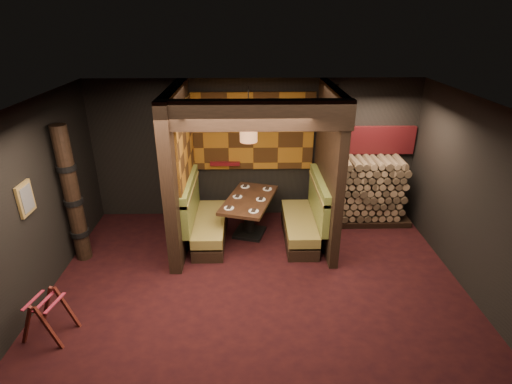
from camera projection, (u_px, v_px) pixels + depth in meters
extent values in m
cube|color=black|center=(258.00, 295.00, 6.16)|extent=(6.50, 5.50, 0.02)
cube|color=black|center=(258.00, 110.00, 4.97)|extent=(6.50, 5.50, 0.02)
cube|color=black|center=(254.00, 150.00, 8.08)|extent=(6.50, 0.02, 2.85)
cube|color=black|center=(267.00, 377.00, 3.05)|extent=(6.50, 0.02, 2.85)
cube|color=black|center=(22.00, 215.00, 5.50)|extent=(0.02, 5.50, 2.85)
cube|color=black|center=(489.00, 210.00, 5.63)|extent=(0.02, 5.50, 2.85)
cube|color=black|center=(179.00, 170.00, 7.04)|extent=(0.20, 2.20, 2.85)
cube|color=black|center=(328.00, 168.00, 7.14)|extent=(0.15, 2.10, 2.85)
cube|color=black|center=(255.00, 115.00, 5.71)|extent=(2.85, 0.18, 0.44)
cube|color=#925816|center=(253.00, 132.00, 7.87)|extent=(2.40, 0.06, 1.55)
cube|color=#925816|center=(186.00, 144.00, 7.03)|extent=(0.04, 1.85, 1.45)
cube|color=#590D13|center=(225.00, 164.00, 8.07)|extent=(0.60, 0.12, 0.07)
cube|color=black|center=(211.00, 235.00, 7.59)|extent=(0.55, 1.60, 0.22)
cube|color=olive|center=(210.00, 223.00, 7.49)|extent=(0.55, 1.60, 0.18)
cube|color=#536522|center=(191.00, 205.00, 7.32)|extent=(0.12, 1.60, 0.78)
cube|color=olive|center=(190.00, 187.00, 7.18)|extent=(0.15, 1.60, 0.06)
cube|color=black|center=(299.00, 234.00, 7.63)|extent=(0.55, 1.60, 0.22)
cube|color=olive|center=(299.00, 222.00, 7.52)|extent=(0.55, 1.60, 0.18)
cube|color=#536522|center=(318.00, 203.00, 7.37)|extent=(0.12, 1.60, 0.78)
cube|color=olive|center=(320.00, 186.00, 7.22)|extent=(0.15, 1.60, 0.06)
cube|color=black|center=(249.00, 232.00, 7.82)|extent=(0.68, 0.68, 0.06)
cylinder|color=black|center=(249.00, 218.00, 7.69)|extent=(0.20, 0.20, 0.71)
cube|color=#3E2416|center=(249.00, 200.00, 7.53)|extent=(1.18, 1.63, 0.06)
cylinder|color=white|center=(229.00, 208.00, 7.13)|extent=(0.18, 0.18, 0.01)
cube|color=black|center=(229.00, 207.00, 7.13)|extent=(0.10, 0.13, 0.02)
cylinder|color=white|center=(254.00, 211.00, 7.02)|extent=(0.18, 0.18, 0.01)
cube|color=black|center=(254.00, 210.00, 7.01)|extent=(0.10, 0.13, 0.02)
cylinder|color=white|center=(238.00, 197.00, 7.57)|extent=(0.18, 0.18, 0.01)
cube|color=black|center=(237.00, 196.00, 7.56)|extent=(0.10, 0.13, 0.02)
cylinder|color=white|center=(261.00, 199.00, 7.46)|extent=(0.18, 0.18, 0.01)
cube|color=black|center=(261.00, 199.00, 7.45)|extent=(0.10, 0.13, 0.02)
cylinder|color=white|center=(245.00, 187.00, 8.01)|extent=(0.18, 0.18, 0.01)
cube|color=black|center=(245.00, 186.00, 8.00)|extent=(0.10, 0.13, 0.02)
cylinder|color=white|center=(267.00, 189.00, 7.90)|extent=(0.18, 0.18, 0.01)
cube|color=black|center=(267.00, 188.00, 7.89)|extent=(0.10, 0.13, 0.02)
cylinder|color=#996139|center=(249.00, 129.00, 6.92)|extent=(0.31, 0.31, 0.45)
sphere|color=#FFC672|center=(249.00, 129.00, 6.92)|extent=(0.18, 0.18, 0.18)
cylinder|color=black|center=(248.00, 102.00, 6.72)|extent=(0.02, 0.02, 0.50)
cube|color=olive|center=(25.00, 199.00, 5.51)|extent=(0.04, 0.36, 0.46)
cube|color=#3F3F3F|center=(27.00, 199.00, 5.51)|extent=(0.01, 0.27, 0.36)
cube|color=#481710|center=(27.00, 326.00, 5.12)|extent=(0.31, 0.10, 0.67)
cube|color=#481710|center=(49.00, 329.00, 5.07)|extent=(0.31, 0.10, 0.67)
cube|color=#481710|center=(47.00, 306.00, 5.48)|extent=(0.31, 0.10, 0.67)
cube|color=#481710|center=(68.00, 308.00, 5.43)|extent=(0.31, 0.10, 0.67)
cube|color=maroon|center=(33.00, 300.00, 5.20)|extent=(0.12, 0.42, 0.01)
cube|color=maroon|center=(44.00, 302.00, 5.17)|extent=(0.12, 0.42, 0.01)
cube|color=maroon|center=(55.00, 303.00, 5.15)|extent=(0.12, 0.42, 0.01)
cylinder|color=black|center=(72.00, 196.00, 6.60)|extent=(0.26, 0.26, 2.40)
cylinder|color=black|center=(80.00, 233.00, 6.89)|extent=(0.31, 0.31, 0.09)
cylinder|color=black|center=(73.00, 201.00, 6.64)|extent=(0.31, 0.31, 0.09)
cylinder|color=black|center=(66.00, 168.00, 6.40)|extent=(0.31, 0.31, 0.09)
cube|color=black|center=(364.00, 218.00, 8.31)|extent=(1.73, 0.70, 0.12)
cube|color=brown|center=(368.00, 188.00, 8.03)|extent=(1.73, 0.70, 1.24)
cube|color=maroon|center=(369.00, 140.00, 7.96)|extent=(1.83, 0.10, 0.56)
cube|color=black|center=(330.00, 163.00, 7.38)|extent=(0.08, 0.08, 2.85)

